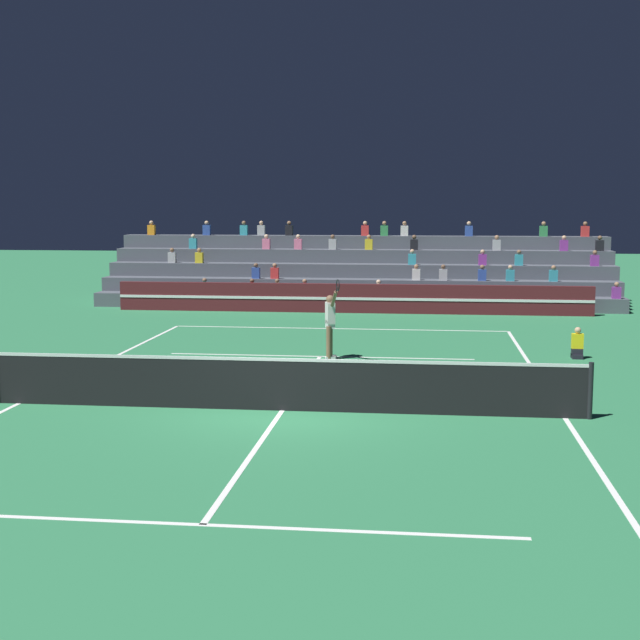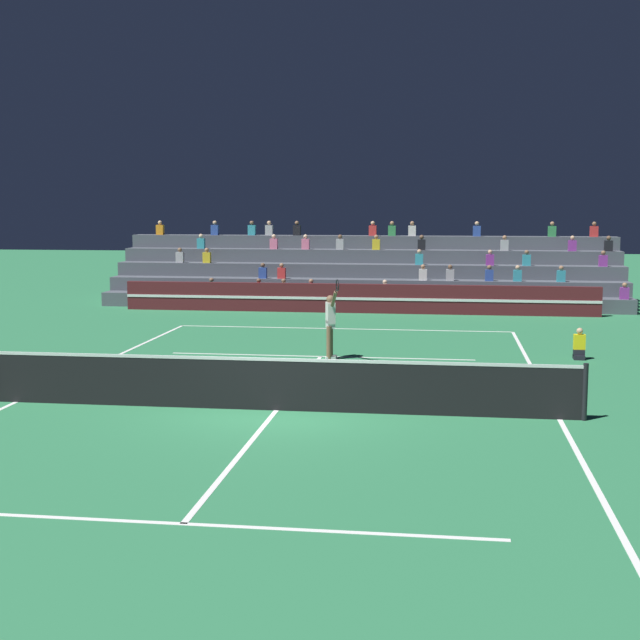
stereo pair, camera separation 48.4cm
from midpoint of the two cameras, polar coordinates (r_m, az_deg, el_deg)
ground_plane at (r=17.83m, az=-2.03°, el=-5.81°), size 120.00×120.00×0.00m
court_lines at (r=17.83m, az=-2.03°, el=-5.80°), size 11.10×23.90×0.01m
tennis_net at (r=17.72m, az=-2.04°, el=-4.10°), size 12.00×0.10×1.10m
sponsor_banner_wall at (r=33.76m, az=2.76°, el=1.39°), size 18.00×0.26×1.10m
bleacher_stand at (r=37.49m, az=3.30°, el=2.70°), size 20.86×4.75×3.38m
ball_kid_courtside at (r=24.62m, az=16.80°, el=-1.67°), size 0.30×0.36×0.84m
tennis_player at (r=23.47m, az=1.27°, el=-0.18°), size 0.52×1.31×2.27m
tennis_ball at (r=20.33m, az=8.53°, el=-4.15°), size 0.07×0.07×0.07m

